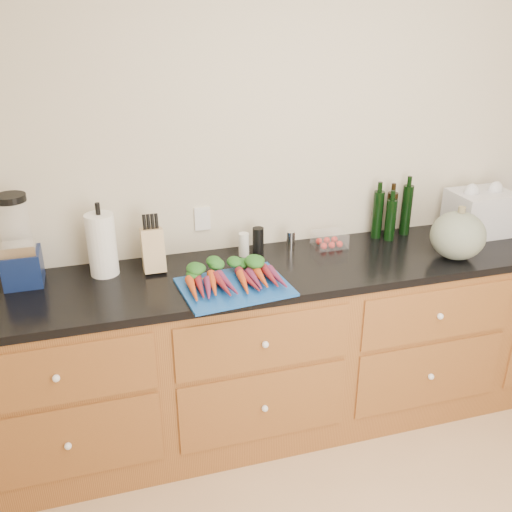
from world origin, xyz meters
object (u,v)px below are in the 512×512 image
object	(u,v)px
squash	(458,235)
tomato_box	(329,239)
blender_appliance	(19,246)
knife_block	(153,250)
cutting_board	(235,287)
carrots	(232,277)
paper_towel	(102,245)

from	to	relation	value
squash	tomato_box	xyz separation A→B (m)	(-0.56, 0.32, -0.08)
squash	tomato_box	bearing A→B (deg)	150.33
blender_appliance	knife_block	bearing A→B (deg)	-1.71
cutting_board	carrots	world-z (taller)	carrots
blender_appliance	tomato_box	distance (m)	1.53
cutting_board	squash	xyz separation A→B (m)	(1.16, 0.01, 0.12)
carrots	knife_block	xyz separation A→B (m)	(-0.33, 0.26, 0.07)
tomato_box	carrots	bearing A→B (deg)	-154.42
tomato_box	blender_appliance	bearing A→B (deg)	-179.54
cutting_board	knife_block	world-z (taller)	knife_block
paper_towel	tomato_box	bearing A→B (deg)	0.49
carrots	blender_appliance	size ratio (longest dim) A/B	0.99
knife_block	tomato_box	bearing A→B (deg)	1.85
cutting_board	squash	world-z (taller)	squash
cutting_board	blender_appliance	distance (m)	0.99
squash	blender_appliance	world-z (taller)	blender_appliance
cutting_board	tomato_box	world-z (taller)	tomato_box
cutting_board	paper_towel	bearing A→B (deg)	150.19
squash	blender_appliance	xyz separation A→B (m)	(-2.08, 0.30, 0.07)
carrots	squash	world-z (taller)	squash
blender_appliance	paper_towel	distance (m)	0.36
carrots	knife_block	world-z (taller)	knife_block
blender_appliance	carrots	bearing A→B (deg)	-16.74
paper_towel	knife_block	distance (m)	0.24
squash	paper_towel	size ratio (longest dim) A/B	0.90
squash	tomato_box	world-z (taller)	squash
squash	paper_towel	xyz separation A→B (m)	(-1.72, 0.31, 0.03)
blender_appliance	tomato_box	world-z (taller)	blender_appliance
cutting_board	paper_towel	size ratio (longest dim) A/B	1.59
carrots	cutting_board	bearing A→B (deg)	-90.00
paper_towel	tomato_box	distance (m)	1.17
cutting_board	tomato_box	xyz separation A→B (m)	(0.60, 0.33, 0.03)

